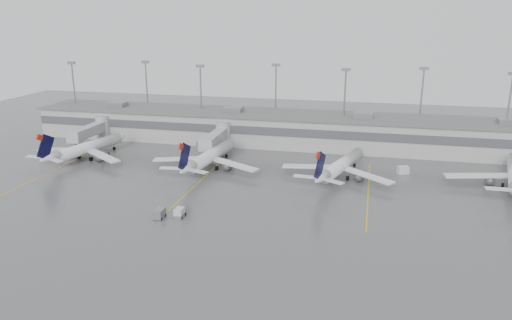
% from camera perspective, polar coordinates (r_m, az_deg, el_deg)
% --- Properties ---
extents(ground, '(260.00, 260.00, 0.00)m').
position_cam_1_polar(ground, '(82.09, -0.00, -8.25)').
color(ground, '#515153').
rests_on(ground, ground).
extents(terminal, '(152.00, 17.00, 9.45)m').
position_cam_1_polar(terminal, '(135.10, 5.62, 3.49)').
color(terminal, '#9C9C97').
rests_on(terminal, ground).
extents(light_masts, '(142.40, 8.00, 20.60)m').
position_cam_1_polar(light_masts, '(139.21, 6.04, 7.15)').
color(light_masts, gray).
rests_on(light_masts, ground).
extents(jet_bridge_left, '(4.00, 17.20, 7.00)m').
position_cam_1_polar(jet_bridge_left, '(142.08, -17.91, 3.28)').
color(jet_bridge_left, gray).
rests_on(jet_bridge_left, ground).
extents(jet_bridge_right, '(4.00, 17.20, 7.00)m').
position_cam_1_polar(jet_bridge_right, '(127.81, -4.28, 2.63)').
color(jet_bridge_right, gray).
rests_on(jet_bridge_right, ground).
extents(stand_markings, '(105.25, 40.00, 0.01)m').
position_cam_1_polar(stand_markings, '(103.92, 3.02, -2.84)').
color(stand_markings, gold).
rests_on(stand_markings, ground).
extents(jet_far_left, '(24.62, 27.92, 9.18)m').
position_cam_1_polar(jet_far_left, '(127.74, -18.91, 1.29)').
color(jet_far_left, silver).
rests_on(jet_far_left, ground).
extents(jet_mid_left, '(25.73, 28.98, 9.39)m').
position_cam_1_polar(jet_mid_left, '(113.94, -5.38, 0.39)').
color(jet_mid_left, silver).
rests_on(jet_mid_left, ground).
extents(jet_mid_right, '(24.07, 27.38, 9.11)m').
position_cam_1_polar(jet_mid_right, '(108.44, 9.59, -0.66)').
color(jet_mid_right, silver).
rests_on(jet_mid_right, ground).
extents(baggage_tug, '(1.71, 2.58, 1.64)m').
position_cam_1_polar(baggage_tug, '(88.58, -8.75, -6.09)').
color(baggage_tug, silver).
rests_on(baggage_tug, ground).
extents(baggage_cart, '(1.54, 2.60, 1.65)m').
position_cam_1_polar(baggage_cart, '(88.68, -10.97, -6.02)').
color(baggage_cart, slate).
rests_on(baggage_cart, ground).
extents(gse_uld_a, '(2.46, 1.72, 1.67)m').
position_cam_1_polar(gse_uld_a, '(136.57, -19.02, 1.35)').
color(gse_uld_a, silver).
rests_on(gse_uld_a, ground).
extents(gse_uld_b, '(2.39, 1.86, 1.51)m').
position_cam_1_polar(gse_uld_b, '(118.93, -4.95, 0.01)').
color(gse_uld_b, silver).
rests_on(gse_uld_b, ground).
extents(gse_uld_c, '(2.79, 2.37, 1.67)m').
position_cam_1_polar(gse_uld_c, '(115.38, 16.45, -1.10)').
color(gse_uld_c, silver).
rests_on(gse_uld_c, ground).
extents(gse_loader, '(2.25, 3.59, 2.24)m').
position_cam_1_polar(gse_loader, '(131.53, -6.15, 1.74)').
color(gse_loader, slate).
rests_on(gse_loader, ground).
extents(cone_a, '(0.40, 0.40, 0.64)m').
position_cam_1_polar(cone_a, '(128.90, -15.63, 0.54)').
color(cone_a, orange).
rests_on(cone_a, ground).
extents(cone_b, '(0.40, 0.40, 0.63)m').
position_cam_1_polar(cone_b, '(116.29, -7.82, -0.70)').
color(cone_b, orange).
rests_on(cone_b, ground).
extents(cone_c, '(0.45, 0.45, 0.72)m').
position_cam_1_polar(cone_c, '(119.39, 9.90, -0.32)').
color(cone_c, orange).
rests_on(cone_c, ground).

